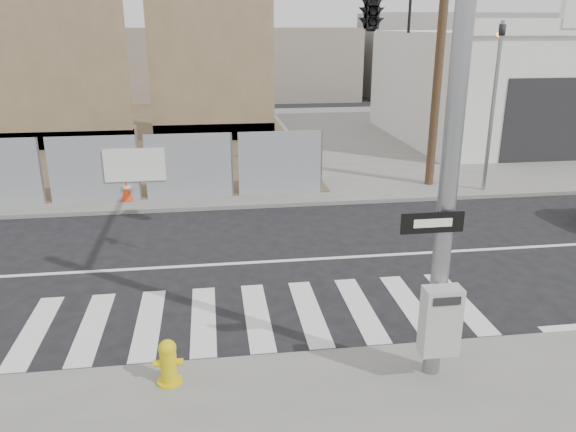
{
  "coord_description": "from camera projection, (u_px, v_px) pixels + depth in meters",
  "views": [
    {
      "loc": [
        -0.73,
        -11.87,
        5.2
      ],
      "look_at": [
        0.82,
        -0.87,
        1.4
      ],
      "focal_mm": 35.0,
      "sensor_mm": 36.0,
      "label": 1
    }
  ],
  "objects": [
    {
      "name": "ground",
      "position": [
        248.0,
        263.0,
        12.9
      ],
      "size": [
        100.0,
        100.0,
        0.0
      ],
      "primitive_type": "plane",
      "color": "black",
      "rests_on": "ground"
    },
    {
      "name": "sidewalk_far",
      "position": [
        226.0,
        142.0,
        26.0
      ],
      "size": [
        50.0,
        20.0,
        0.12
      ],
      "primitive_type": "cube",
      "color": "slate",
      "rests_on": "ground"
    },
    {
      "name": "signal_pole",
      "position": [
        393.0,
        50.0,
        9.77
      ],
      "size": [
        0.96,
        5.87,
        7.0
      ],
      "color": "gray",
      "rests_on": "sidewalk_near"
    },
    {
      "name": "far_signal_pole",
      "position": [
        496.0,
        84.0,
        17.14
      ],
      "size": [
        0.16,
        0.2,
        5.6
      ],
      "color": "gray",
      "rests_on": "sidewalk_far"
    },
    {
      "name": "concrete_wall_left",
      "position": [
        54.0,
        71.0,
        23.15
      ],
      "size": [
        6.0,
        1.3,
        8.0
      ],
      "color": "brown",
      "rests_on": "sidewalk_far"
    },
    {
      "name": "concrete_wall_right",
      "position": [
        212.0,
        68.0,
        24.94
      ],
      "size": [
        5.5,
        1.3,
        8.0
      ],
      "color": "brown",
      "rests_on": "sidewalk_far"
    },
    {
      "name": "auto_shop",
      "position": [
        527.0,
        85.0,
        26.07
      ],
      "size": [
        12.0,
        10.2,
        5.95
      ],
      "color": "silver",
      "rests_on": "sidewalk_far"
    },
    {
      "name": "utility_pole_right",
      "position": [
        442.0,
        24.0,
        17.23
      ],
      "size": [
        1.6,
        0.28,
        10.0
      ],
      "color": "#513925",
      "rests_on": "sidewalk_far"
    },
    {
      "name": "fire_hydrant",
      "position": [
        168.0,
        362.0,
        8.29
      ],
      "size": [
        0.43,
        0.38,
        0.72
      ],
      "rotation": [
        0.0,
        0.0,
        -0.01
      ],
      "color": "gold",
      "rests_on": "sidewalk_near"
    },
    {
      "name": "traffic_cone_c",
      "position": [
        110.0,
        185.0,
        17.36
      ],
      "size": [
        0.42,
        0.42,
        0.76
      ],
      "rotation": [
        0.0,
        0.0,
        0.09
      ],
      "color": "#DC600B",
      "rests_on": "sidewalk_far"
    },
    {
      "name": "traffic_cone_d",
      "position": [
        127.0,
        190.0,
        17.01
      ],
      "size": [
        0.39,
        0.39,
        0.66
      ],
      "rotation": [
        0.0,
        0.0,
        -0.18
      ],
      "color": "red",
      "rests_on": "sidewalk_far"
    }
  ]
}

